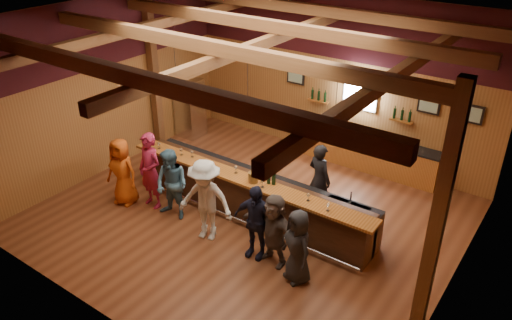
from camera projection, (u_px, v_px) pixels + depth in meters
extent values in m
plane|color=brown|center=(249.00, 216.00, 11.63)|extent=(9.00, 9.00, 0.00)
cube|color=brown|center=(335.00, 78.00, 13.47)|extent=(9.00, 0.04, 4.50)
cube|color=brown|center=(95.00, 215.00, 7.70)|extent=(9.00, 0.04, 4.50)
cube|color=brown|center=(107.00, 87.00, 12.88)|extent=(0.04, 8.00, 4.50)
cube|color=brown|center=(466.00, 192.00, 8.28)|extent=(0.04, 8.00, 4.50)
cube|color=brown|center=(247.00, 21.00, 9.53)|extent=(9.00, 8.00, 0.04)
cube|color=#340E12|center=(339.00, 26.00, 12.80)|extent=(9.00, 0.01, 1.70)
cube|color=#340E12|center=(100.00, 32.00, 12.21)|extent=(0.01, 8.00, 1.70)
cube|color=#340E12|center=(483.00, 114.00, 7.64)|extent=(0.01, 8.00, 1.70)
cube|color=#533017|center=(154.00, 73.00, 13.88)|extent=(0.22, 0.22, 4.50)
cube|color=#533017|center=(438.00, 217.00, 7.64)|extent=(0.22, 0.22, 4.50)
cube|color=#533017|center=(129.00, 77.00, 7.50)|extent=(8.80, 0.20, 0.25)
cube|color=#533017|center=(214.00, 48.00, 8.95)|extent=(8.80, 0.20, 0.25)
cube|color=#533017|center=(275.00, 27.00, 10.39)|extent=(8.80, 0.20, 0.25)
cube|color=#533017|center=(322.00, 11.00, 11.83)|extent=(8.80, 0.20, 0.25)
cube|color=#533017|center=(141.00, 28.00, 11.32)|extent=(0.18, 7.80, 0.22)
cube|color=#533017|center=(247.00, 49.00, 9.79)|extent=(0.18, 7.80, 0.22)
cube|color=#533017|center=(393.00, 77.00, 8.25)|extent=(0.18, 7.80, 0.22)
cube|color=black|center=(248.00, 197.00, 11.39)|extent=(6.00, 0.60, 1.05)
cube|color=brown|center=(243.00, 179.00, 11.00)|extent=(6.30, 0.50, 0.06)
cube|color=black|center=(258.00, 175.00, 11.48)|extent=(6.00, 0.48, 0.05)
cube|color=black|center=(258.00, 193.00, 11.70)|extent=(6.00, 0.48, 0.90)
cube|color=silver|center=(336.00, 204.00, 10.47)|extent=(0.45, 0.40, 0.14)
cube|color=silver|center=(358.00, 212.00, 10.22)|extent=(0.45, 0.40, 0.14)
cylinder|color=silver|center=(238.00, 219.00, 11.26)|extent=(6.00, 0.06, 0.06)
cube|color=brown|center=(365.00, 153.00, 13.49)|extent=(4.00, 0.50, 0.90)
cube|color=black|center=(367.00, 137.00, 13.27)|extent=(4.00, 0.52, 0.05)
cube|color=silver|center=(361.00, 92.00, 13.11)|extent=(0.95, 0.08, 0.95)
cube|color=white|center=(360.00, 92.00, 13.08)|extent=(0.78, 0.01, 0.78)
cube|color=black|center=(296.00, 76.00, 14.11)|extent=(0.55, 0.04, 0.45)
cube|color=silver|center=(295.00, 76.00, 14.09)|extent=(0.45, 0.01, 0.35)
cube|color=black|center=(429.00, 105.00, 12.16)|extent=(0.55, 0.04, 0.45)
cube|color=silver|center=(429.00, 105.00, 12.15)|extent=(0.45, 0.01, 0.35)
cube|color=black|center=(471.00, 114.00, 11.65)|extent=(0.55, 0.04, 0.45)
cube|color=silver|center=(471.00, 114.00, 11.64)|extent=(0.45, 0.01, 0.35)
cube|color=brown|center=(318.00, 101.00, 13.91)|extent=(0.60, 0.18, 0.04)
cylinder|color=black|center=(312.00, 94.00, 13.94)|extent=(0.07, 0.07, 0.26)
cylinder|color=black|center=(319.00, 96.00, 13.84)|extent=(0.07, 0.07, 0.26)
cylinder|color=black|center=(325.00, 97.00, 13.74)|extent=(0.07, 0.07, 0.26)
cube|color=brown|center=(401.00, 121.00, 12.68)|extent=(0.60, 0.18, 0.04)
cylinder|color=black|center=(394.00, 113.00, 12.72)|extent=(0.07, 0.07, 0.26)
cylinder|color=black|center=(402.00, 115.00, 12.61)|extent=(0.07, 0.07, 0.26)
cylinder|color=black|center=(410.00, 117.00, 12.51)|extent=(0.07, 0.07, 0.26)
cylinder|color=black|center=(175.00, 63.00, 11.10)|extent=(0.01, 0.01, 1.25)
sphere|color=#F6520C|center=(177.00, 89.00, 11.39)|extent=(0.24, 0.24, 0.24)
cylinder|color=black|center=(247.00, 79.00, 10.08)|extent=(0.01, 0.01, 1.25)
sphere|color=#F6520C|center=(248.00, 108.00, 10.37)|extent=(0.24, 0.24, 0.24)
cylinder|color=black|center=(336.00, 100.00, 9.06)|extent=(0.01, 0.01, 1.25)
sphere|color=#F6520C|center=(334.00, 131.00, 9.35)|extent=(0.24, 0.24, 0.24)
cube|color=silver|center=(190.00, 108.00, 15.18)|extent=(0.70, 0.70, 1.80)
imported|color=#C04B12|center=(122.00, 172.00, 11.79)|extent=(0.89, 0.66, 1.68)
imported|color=#9F1C3E|center=(150.00, 171.00, 11.63)|extent=(0.72, 0.50, 1.87)
imported|color=#436C87|center=(172.00, 185.00, 11.24)|extent=(0.85, 0.68, 1.70)
imported|color=silver|center=(205.00, 201.00, 10.48)|extent=(1.35, 0.97, 1.88)
imported|color=black|center=(255.00, 222.00, 10.00)|extent=(1.01, 0.52, 1.65)
imported|color=#524641|center=(274.00, 229.00, 9.84)|extent=(1.51, 0.73, 1.56)
imported|color=black|center=(298.00, 247.00, 9.38)|extent=(0.90, 0.79, 1.55)
imported|color=black|center=(319.00, 179.00, 11.41)|extent=(0.73, 0.58, 1.74)
cylinder|color=brown|center=(253.00, 177.00, 10.78)|extent=(0.22, 0.22, 0.24)
cylinder|color=black|center=(269.00, 178.00, 10.71)|extent=(0.08, 0.08, 0.26)
cylinder|color=black|center=(269.00, 171.00, 10.63)|extent=(0.03, 0.03, 0.09)
cylinder|color=black|center=(274.00, 178.00, 10.68)|extent=(0.08, 0.08, 0.28)
cylinder|color=black|center=(274.00, 171.00, 10.59)|extent=(0.03, 0.03, 0.10)
cylinder|color=silver|center=(159.00, 148.00, 12.27)|extent=(0.07, 0.07, 0.01)
cylinder|color=silver|center=(159.00, 146.00, 12.24)|extent=(0.01, 0.01, 0.10)
sphere|color=silver|center=(159.00, 143.00, 12.21)|extent=(0.08, 0.08, 0.08)
cylinder|color=silver|center=(181.00, 155.00, 11.95)|extent=(0.07, 0.07, 0.01)
cylinder|color=silver|center=(181.00, 153.00, 11.93)|extent=(0.01, 0.01, 0.10)
sphere|color=silver|center=(181.00, 150.00, 11.89)|extent=(0.08, 0.08, 0.08)
cylinder|color=silver|center=(192.00, 157.00, 11.87)|extent=(0.07, 0.07, 0.01)
cylinder|color=silver|center=(192.00, 155.00, 11.85)|extent=(0.01, 0.01, 0.09)
sphere|color=silver|center=(192.00, 152.00, 11.81)|extent=(0.07, 0.07, 0.07)
cylinder|color=silver|center=(213.00, 167.00, 11.43)|extent=(0.06, 0.06, 0.01)
cylinder|color=silver|center=(212.00, 165.00, 11.40)|extent=(0.01, 0.01, 0.09)
sphere|color=silver|center=(212.00, 162.00, 11.37)|extent=(0.07, 0.07, 0.07)
cylinder|color=silver|center=(236.00, 173.00, 11.18)|extent=(0.07, 0.07, 0.01)
cylinder|color=silver|center=(236.00, 171.00, 11.15)|extent=(0.01, 0.01, 0.11)
sphere|color=silver|center=(236.00, 167.00, 11.11)|extent=(0.09, 0.09, 0.09)
cylinder|color=silver|center=(262.00, 187.00, 10.63)|extent=(0.08, 0.08, 0.01)
cylinder|color=silver|center=(262.00, 185.00, 10.60)|extent=(0.01, 0.01, 0.11)
sphere|color=silver|center=(262.00, 181.00, 10.56)|extent=(0.09, 0.09, 0.09)
cylinder|color=silver|center=(308.00, 200.00, 10.16)|extent=(0.07, 0.07, 0.01)
cylinder|color=silver|center=(308.00, 198.00, 10.14)|extent=(0.01, 0.01, 0.10)
sphere|color=silver|center=(308.00, 195.00, 10.10)|extent=(0.08, 0.08, 0.08)
cylinder|color=silver|center=(328.00, 211.00, 9.84)|extent=(0.07, 0.07, 0.01)
cylinder|color=silver|center=(328.00, 208.00, 9.81)|extent=(0.01, 0.01, 0.10)
sphere|color=silver|center=(328.00, 205.00, 9.77)|extent=(0.08, 0.08, 0.08)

